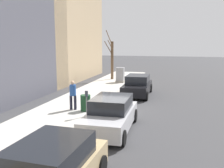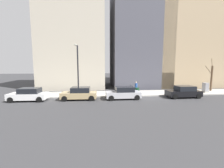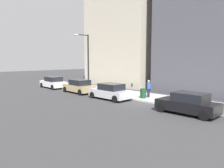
# 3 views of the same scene
# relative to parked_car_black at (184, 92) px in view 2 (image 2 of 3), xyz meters

# --- Properties ---
(ground_plane) EXTENTS (120.00, 120.00, 0.00)m
(ground_plane) POSITION_rel_parked_car_black_xyz_m (1.15, 4.41, -0.74)
(ground_plane) COLOR #38383A
(sidewalk) EXTENTS (4.00, 36.00, 0.15)m
(sidewalk) POSITION_rel_parked_car_black_xyz_m (3.15, 4.41, -0.66)
(sidewalk) COLOR #B2AFA8
(sidewalk) RESTS_ON ground
(parked_car_black) EXTENTS (1.97, 4.22, 1.52)m
(parked_car_black) POSITION_rel_parked_car_black_xyz_m (0.00, 0.00, 0.00)
(parked_car_black) COLOR black
(parked_car_black) RESTS_ON ground
(parked_car_silver) EXTENTS (2.00, 4.24, 1.52)m
(parked_car_silver) POSITION_rel_parked_car_black_xyz_m (-0.05, 7.87, 0.00)
(parked_car_silver) COLOR #B7B7BC
(parked_car_silver) RESTS_ON ground
(parked_car_tan) EXTENTS (2.03, 4.25, 1.52)m
(parked_car_tan) POSITION_rel_parked_car_black_xyz_m (0.12, 13.22, 0.00)
(parked_car_tan) COLOR tan
(parked_car_tan) RESTS_ON ground
(parked_car_white) EXTENTS (2.00, 4.24, 1.52)m
(parked_car_white) POSITION_rel_parked_car_black_xyz_m (0.04, 19.05, 0.00)
(parked_car_white) COLOR white
(parked_car_white) RESTS_ON ground
(parking_meter) EXTENTS (0.14, 0.10, 1.35)m
(parking_meter) POSITION_rel_parked_car_black_xyz_m (1.60, 6.57, 0.24)
(parking_meter) COLOR slate
(parking_meter) RESTS_ON sidewalk
(utility_box) EXTENTS (0.83, 0.61, 1.43)m
(utility_box) POSITION_rel_parked_car_black_xyz_m (2.45, -4.86, 0.11)
(utility_box) COLOR #A8A399
(utility_box) RESTS_ON sidewalk
(streetlamp) EXTENTS (1.97, 0.32, 6.50)m
(streetlamp) POSITION_rel_parked_car_black_xyz_m (1.43, 13.52, 3.28)
(streetlamp) COLOR black
(streetlamp) RESTS_ON sidewalk
(bare_tree) EXTENTS (0.93, 1.20, 5.08)m
(bare_tree) POSITION_rel_parked_car_black_xyz_m (3.78, -6.77, 1.52)
(bare_tree) COLOR brown
(bare_tree) RESTS_ON sidewalk
(trash_bin) EXTENTS (0.56, 0.56, 0.90)m
(trash_bin) POSITION_rel_parked_car_black_xyz_m (2.05, 5.57, -0.14)
(trash_bin) COLOR #14381E
(trash_bin) RESTS_ON sidewalk
(pedestrian_near_meter) EXTENTS (0.39, 0.36, 1.66)m
(pedestrian_near_meter) POSITION_rel_parked_car_black_xyz_m (2.82, 5.52, 0.35)
(pedestrian_near_meter) COLOR #1E1E2D
(pedestrian_near_meter) RESTS_ON sidewalk
(office_tower_left) EXTENTS (12.67, 12.67, 29.35)m
(office_tower_left) POSITION_rel_parked_car_black_xyz_m (12.98, -6.33, 13.94)
(office_tower_left) COLOR tan
(office_tower_left) RESTS_ON ground
(office_block_center) EXTENTS (10.37, 10.37, 26.56)m
(office_block_center) POSITION_rel_parked_car_black_xyz_m (11.84, 2.94, 12.55)
(office_block_center) COLOR #4C4C56
(office_block_center) RESTS_ON ground
(office_tower_right) EXTENTS (11.22, 11.22, 16.39)m
(office_tower_right) POSITION_rel_parked_car_black_xyz_m (12.26, 15.40, 7.46)
(office_tower_right) COLOR #BCB29E
(office_tower_right) RESTS_ON ground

